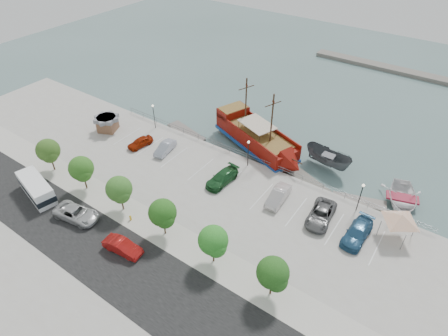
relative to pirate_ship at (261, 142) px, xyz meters
The scene contains 33 objects.
ground 12.00m from the pirate_ship, 85.40° to the right, with size 160.00×160.00×0.00m, color #4A6661.
land_slab 32.86m from the pirate_ship, 88.34° to the right, with size 100.00×58.00×1.20m, color #A49D93.
street 27.84m from the pirate_ship, 88.04° to the right, with size 100.00×8.00×0.04m, color black.
sidewalk 21.85m from the pirate_ship, 87.50° to the right, with size 100.00×4.00×0.05m, color beige.
seawall_railing 4.14m from the pirate_ship, 76.66° to the right, with size 50.00×0.06×1.00m.
far_shore 44.58m from the pirate_ship, 75.77° to the left, with size 40.00×3.00×0.80m, color #686356.
pirate_ship is the anchor object (origin of this frame).
patrol_boat 10.29m from the pirate_ship, 11.76° to the left, with size 2.77×7.36×2.85m, color #46494C.
speedboat 21.15m from the pirate_ship, ahead, with size 5.27×7.37×1.53m, color white.
dock_west 13.14m from the pirate_ship, 168.45° to the right, with size 7.77×2.22×0.44m, color slate.
dock_mid 9.47m from the pirate_ship, 16.26° to the right, with size 7.79×2.23×0.45m, color slate.
dock_east 16.87m from the pirate_ship, ahead, with size 6.85×1.96×0.39m, color gray.
shed 25.07m from the pirate_ship, 155.90° to the right, with size 3.96×3.96×2.49m.
canopy_tent 23.19m from the pirate_ship, 17.28° to the right, with size 5.48×5.48×3.88m.
street_van 28.13m from the pirate_ship, 111.96° to the right, with size 2.65×5.75×1.60m, color #B0B0B0.
street_sedan 26.54m from the pirate_ship, 94.53° to the right, with size 1.63×4.66×1.54m, color #A21311.
shuttle_bus 31.92m from the pirate_ship, 124.50° to the right, with size 7.34×3.94×2.45m.
fire_hydrant 23.14m from the pirate_ship, 102.27° to the right, with size 0.25×0.25×0.73m.
lamp_post_left 17.98m from the pirate_ship, 162.70° to the right, with size 0.36×0.36×4.28m.
lamp_post_mid 5.78m from the pirate_ship, 79.85° to the right, with size 0.36×0.36×4.28m.
lamp_post_right 17.88m from the pirate_ship, 17.39° to the right, with size 0.36×0.36×4.28m.
tree_a 30.36m from the pirate_ship, 133.69° to the right, with size 3.30×3.20×5.00m.
tree_b 26.04m from the pirate_ship, 122.43° to the right, with size 3.30×3.20×5.00m.
tree_c 23.07m from the pirate_ship, 107.51° to the right, with size 3.30×3.20×5.00m.
tree_d 22.02m from the pirate_ship, 89.74° to the right, with size 3.30×3.20×5.00m.
tree_e 23.13m from the pirate_ship, 72.03° to the right, with size 3.30×3.20×5.00m.
tree_f 26.14m from the pirate_ship, 57.21° to the right, with size 3.30×3.20×5.00m.
parked_car_a 18.55m from the pirate_ship, 145.36° to the right, with size 1.65×4.10×1.40m, color #8E1E05.
parked_car_b 14.59m from the pirate_ship, 139.29° to the right, with size 1.54×4.40×1.45m, color #A1A5B6.
parked_car_d 10.47m from the pirate_ship, 89.49° to the right, with size 2.20×5.41×1.57m, color #1C5125.
parked_car_f 12.32m from the pirate_ship, 49.19° to the right, with size 1.74×4.99×1.64m, color beige.
parked_car_g 16.73m from the pirate_ship, 34.01° to the right, with size 2.68×5.81×1.62m, color #5C5C5C.
parked_car_h 20.87m from the pirate_ship, 27.69° to the right, with size 2.29×5.64×1.64m, color #255074.
Camera 1 is at (21.63, -30.47, 32.98)m, focal length 30.00 mm.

